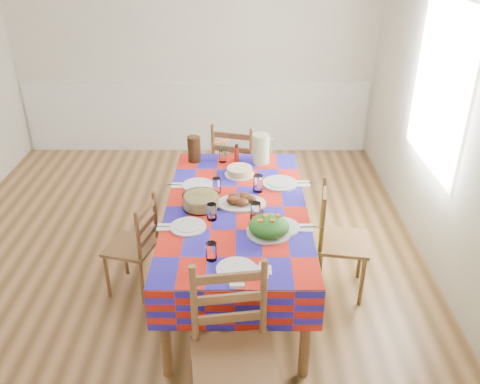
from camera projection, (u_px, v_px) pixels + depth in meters
name	position (u px, v px, depth m)	size (l,w,h in m)	color
room	(167.00, 116.00, 4.00)	(4.58, 5.08, 2.78)	brown
wainscot	(196.00, 115.00, 6.60)	(4.41, 0.06, 0.92)	white
window_right	(440.00, 87.00, 4.19)	(1.40, 1.40, 0.00)	white
dining_table	(236.00, 216.00, 3.92)	(1.08, 2.01, 0.78)	brown
setting_near_head	(228.00, 263.00, 3.19)	(0.42, 0.28, 0.12)	white
setting_left_near	(196.00, 221.00, 3.63)	(0.47, 0.28, 0.13)	white
setting_left_far	(204.00, 185.00, 4.13)	(0.47, 0.28, 0.12)	white
setting_right_near	(272.00, 221.00, 3.63)	(0.52, 0.30, 0.13)	white
setting_right_far	(273.00, 183.00, 4.15)	(0.55, 0.32, 0.14)	white
meat_platter	(241.00, 201.00, 3.89)	(0.39, 0.28, 0.08)	white
salad_platter	(269.00, 227.00, 3.52)	(0.32, 0.32, 0.13)	white
pasta_bowl	(201.00, 201.00, 3.85)	(0.28, 0.28, 0.10)	white
cake	(240.00, 171.00, 4.34)	(0.26, 0.26, 0.07)	white
serving_utensils	(260.00, 212.00, 3.79)	(0.13, 0.29, 0.01)	black
flower_vase	(223.00, 152.00, 4.56)	(0.14, 0.11, 0.22)	white
hot_sauce	(237.00, 153.00, 4.57)	(0.04, 0.04, 0.17)	red
green_pitcher	(261.00, 148.00, 4.53)	(0.16, 0.16, 0.27)	#C0DE9C
tea_pitcher	(194.00, 149.00, 4.56)	(0.12, 0.12, 0.23)	black
name_card	(237.00, 286.00, 3.01)	(0.09, 0.03, 0.02)	white
chair_near	(233.00, 356.00, 2.88)	(0.53, 0.51, 1.06)	brown
chair_far	(236.00, 169.00, 5.13)	(0.55, 0.53, 1.01)	brown
chair_left	(135.00, 247.00, 4.04)	(0.44, 0.45, 0.84)	brown
chair_right	(337.00, 241.00, 4.03)	(0.45, 0.47, 0.93)	brown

